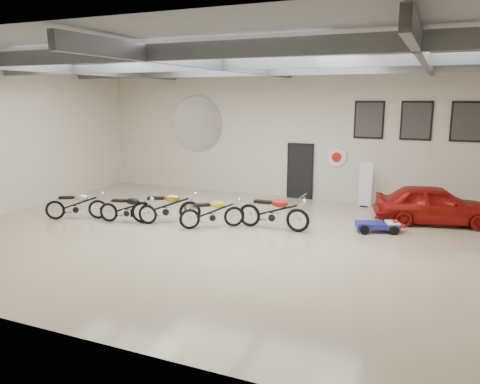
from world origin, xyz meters
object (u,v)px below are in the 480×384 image
at_px(banner_stand, 366,183).
at_px(motorcycle_yellow, 212,212).
at_px(motorcycle_black, 128,208).
at_px(motorcycle_red, 273,211).
at_px(go_kart, 382,223).
at_px(motorcycle_gold, 166,206).
at_px(vintage_car, 434,204).
at_px(motorcycle_silver, 76,204).

height_order(banner_stand, motorcycle_yellow, banner_stand).
bearing_deg(motorcycle_yellow, motorcycle_black, 155.14).
xyz_separation_m(motorcycle_black, motorcycle_red, (4.44, 1.13, 0.08)).
height_order(banner_stand, go_kart, banner_stand).
height_order(banner_stand, motorcycle_gold, banner_stand).
distance_m(go_kart, vintage_car, 2.15).
distance_m(motorcycle_silver, motorcycle_gold, 3.01).
distance_m(motorcycle_yellow, vintage_car, 6.94).
xyz_separation_m(banner_stand, motorcycle_black, (-6.51, -5.23, -0.36)).
bearing_deg(vintage_car, motorcycle_yellow, 105.46).
relative_size(go_kart, vintage_car, 0.41).
bearing_deg(motorcycle_silver, vintage_car, -7.59).
relative_size(motorcycle_silver, go_kart, 1.30).
relative_size(banner_stand, motorcycle_gold, 0.80).
height_order(banner_stand, motorcycle_silver, banner_stand).
bearing_deg(motorcycle_yellow, motorcycle_red, -17.46).
bearing_deg(motorcycle_black, motorcycle_gold, 13.37).
height_order(motorcycle_silver, motorcycle_yellow, same).
bearing_deg(motorcycle_red, motorcycle_black, -165.79).
bearing_deg(motorcycle_black, motorcycle_yellow, 0.30).
distance_m(motorcycle_silver, motorcycle_black, 1.84).
relative_size(motorcycle_yellow, go_kart, 1.30).
bearing_deg(motorcycle_black, vintage_car, 11.86).
distance_m(motorcycle_black, vintage_car, 9.61).
xyz_separation_m(motorcycle_silver, vintage_car, (10.66, 4.01, 0.11)).
height_order(go_kart, vintage_car, vintage_car).
distance_m(motorcycle_red, go_kart, 3.21).
bearing_deg(motorcycle_silver, motorcycle_black, -19.34).
bearing_deg(banner_stand, vintage_car, -27.10).
distance_m(motorcycle_gold, motorcycle_yellow, 1.60).
bearing_deg(go_kart, motorcycle_yellow, 178.14).
bearing_deg(banner_stand, motorcycle_red, -111.21).
bearing_deg(vintage_car, motorcycle_gold, 100.70).
bearing_deg(motorcycle_gold, motorcycle_black, 178.57).
bearing_deg(vintage_car, motorcycle_red, 108.60).
bearing_deg(banner_stand, motorcycle_yellow, -123.57).
xyz_separation_m(motorcycle_red, vintage_car, (4.41, 2.60, 0.05)).
relative_size(motorcycle_black, go_kart, 1.26).
distance_m(banner_stand, motorcycle_gold, 7.20).
xyz_separation_m(motorcycle_silver, go_kart, (9.29, 2.40, -0.23)).
bearing_deg(motorcycle_red, go_kart, 17.87).
distance_m(motorcycle_silver, go_kart, 9.60).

